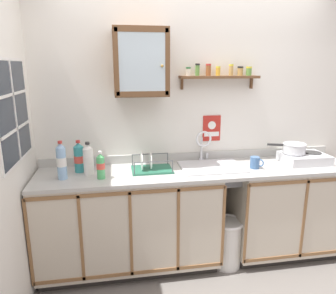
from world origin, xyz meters
name	(u,v)px	position (x,y,z in m)	size (l,w,h in m)	color
floor	(207,279)	(0.00, 0.00, 0.00)	(5.92, 5.92, 0.00)	slate
back_wall	(192,123)	(0.00, 0.62, 1.29)	(3.52, 0.07, 2.56)	silver
lower_cabinet_run	(129,222)	(-0.65, 0.31, 0.45)	(1.60, 0.59, 0.90)	black
lower_cabinet_run_right	(286,209)	(0.89, 0.31, 0.45)	(1.12, 0.59, 0.90)	black
countertop	(200,170)	(0.00, 0.31, 0.91)	(2.88, 0.61, 0.03)	#B2B2AD
backsplash	(193,156)	(0.00, 0.59, 0.97)	(2.88, 0.02, 0.08)	#B2B2AD
sink	(210,170)	(0.11, 0.34, 0.89)	(0.56, 0.47, 0.44)	silver
hot_plate_stove	(304,158)	(1.03, 0.32, 0.97)	(0.41, 0.32, 0.09)	silver
saucepan	(294,148)	(0.93, 0.34, 1.07)	(0.35, 0.22, 0.10)	silver
bottle_soda_green_0	(101,166)	(-0.87, 0.20, 1.03)	(0.07, 0.07, 0.23)	#4CB266
bottle_opaque_white_1	(88,159)	(-0.98, 0.32, 1.06)	(0.09, 0.09, 0.28)	white
bottle_detergent_teal_2	(79,158)	(-1.06, 0.40, 1.05)	(0.09, 0.09, 0.28)	teal
bottle_water_blue_3	(62,161)	(-1.18, 0.24, 1.08)	(0.08, 0.08, 0.32)	#8CB7E0
dish_rack	(150,167)	(-0.45, 0.34, 0.96)	(0.36, 0.27, 0.17)	#26664C
mug	(255,163)	(0.49, 0.24, 0.98)	(0.11, 0.11, 0.11)	#3F6699
wall_cabinet	(140,62)	(-0.51, 0.44, 1.85)	(0.45, 0.34, 0.56)	brown
spice_shelf	(220,75)	(0.23, 0.53, 1.74)	(0.74, 0.14, 0.23)	brown
warning_sign	(212,128)	(0.19, 0.59, 1.23)	(0.18, 0.01, 0.25)	#B2261E
window	(13,112)	(-1.45, 0.07, 1.51)	(0.03, 0.73, 0.74)	#262D38
trash_bin	(227,242)	(0.24, 0.18, 0.24)	(0.30, 0.30, 0.46)	silver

